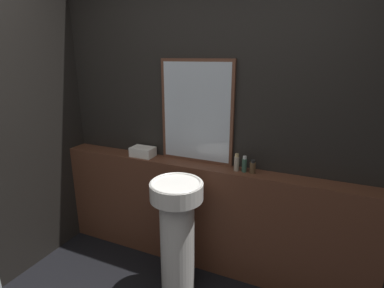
# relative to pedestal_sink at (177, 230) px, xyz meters

# --- Properties ---
(wall_back) EXTENTS (8.00, 0.06, 2.50)m
(wall_back) POSITION_rel_pedestal_sink_xyz_m (0.05, 0.51, 0.71)
(wall_back) COLOR black
(wall_back) RESTS_ON ground_plane
(vanity_counter) EXTENTS (2.76, 0.20, 0.95)m
(vanity_counter) POSITION_rel_pedestal_sink_xyz_m (0.05, 0.38, -0.07)
(vanity_counter) COLOR #512D1E
(vanity_counter) RESTS_ON ground_plane
(pedestal_sink) EXTENTS (0.40, 0.40, 0.94)m
(pedestal_sink) POSITION_rel_pedestal_sink_xyz_m (0.00, 0.00, 0.00)
(pedestal_sink) COLOR silver
(pedestal_sink) RESTS_ON ground_plane
(mirror) EXTENTS (0.64, 0.03, 0.86)m
(mirror) POSITION_rel_pedestal_sink_xyz_m (-0.04, 0.46, 0.84)
(mirror) COLOR #563323
(mirror) RESTS_ON vanity_counter
(towel_stack) EXTENTS (0.21, 0.14, 0.08)m
(towel_stack) POSITION_rel_pedestal_sink_xyz_m (-0.53, 0.38, 0.45)
(towel_stack) COLOR silver
(towel_stack) RESTS_ON vanity_counter
(shampoo_bottle) EXTENTS (0.04, 0.04, 0.14)m
(shampoo_bottle) POSITION_rel_pedestal_sink_xyz_m (0.34, 0.38, 0.47)
(shampoo_bottle) COLOR gray
(shampoo_bottle) RESTS_ON vanity_counter
(conditioner_bottle) EXTENTS (0.04, 0.04, 0.13)m
(conditioner_bottle) POSITION_rel_pedestal_sink_xyz_m (0.41, 0.38, 0.47)
(conditioner_bottle) COLOR #2D4C3D
(conditioner_bottle) RESTS_ON vanity_counter
(lotion_bottle) EXTENTS (0.05, 0.05, 0.11)m
(lotion_bottle) POSITION_rel_pedestal_sink_xyz_m (0.47, 0.38, 0.46)
(lotion_bottle) COLOR #4C3823
(lotion_bottle) RESTS_ON vanity_counter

